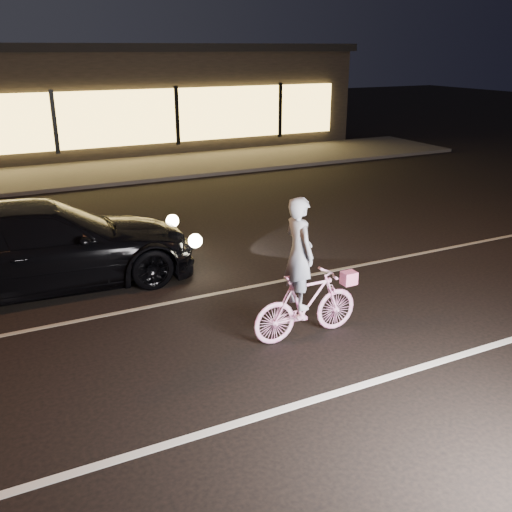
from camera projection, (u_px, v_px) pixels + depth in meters
ground at (224, 355)px, 8.01m from camera, size 90.00×90.00×0.00m
lane_stripe_near at (274, 412)px, 6.75m from camera, size 60.00×0.12×0.01m
lane_stripe_far at (177, 301)px, 9.69m from camera, size 60.00×0.10×0.01m
sidewalk at (68, 175)px, 18.91m from camera, size 30.00×4.00×0.12m
storefront at (38, 97)px, 23.21m from camera, size 25.40×8.42×4.20m
cyclist at (304, 289)px, 8.25m from camera, size 1.72×0.59×2.16m
sedan at (44, 245)px, 10.07m from camera, size 5.41×2.31×1.55m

